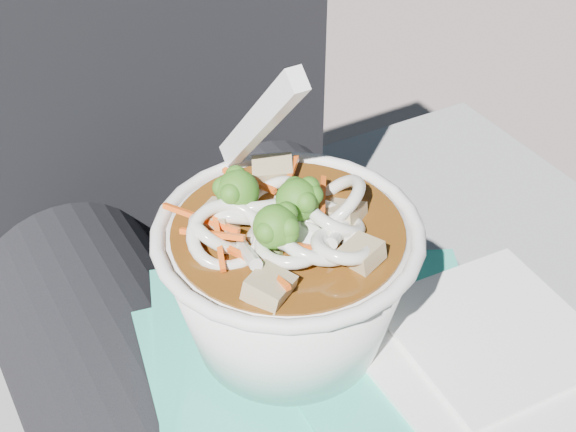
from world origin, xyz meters
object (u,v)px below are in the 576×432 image
person_body (232,314)px  udon_bowl (287,271)px  plastic_bag (332,361)px  lap (289,416)px

person_body → udon_bowl: size_ratio=5.01×
udon_bowl → person_body: bearing=86.7°
plastic_bag → udon_bowl: bearing=124.1°
plastic_bag → udon_bowl: (-0.02, 0.03, 0.07)m
person_body → udon_bowl: bearing=-93.3°
lap → udon_bowl: bearing=-128.0°
person_body → udon_bowl: (-0.01, -0.10, 0.13)m
lap → plastic_bag: plastic_bag is taller
lap → person_body: (0.00, 0.09, 0.03)m
person_body → plastic_bag: size_ratio=3.16×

